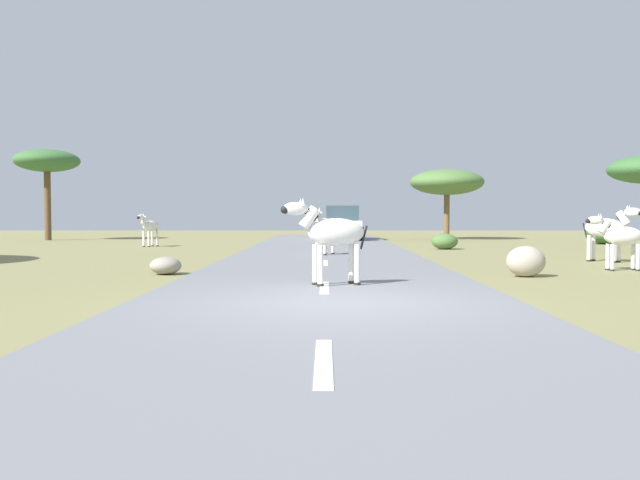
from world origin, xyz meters
name	(u,v)px	position (x,y,z in m)	size (l,w,h in m)	color
ground_plane	(340,306)	(0.00, 0.00, 0.00)	(90.00, 90.00, 0.00)	olive
road	(324,304)	(-0.23, 0.00, 0.03)	(6.00, 64.00, 0.05)	slate
lane_markings	(324,312)	(-0.23, -1.00, 0.05)	(0.16, 56.00, 0.01)	silver
zebra_0	(324,227)	(-0.26, 11.66, 0.96)	(0.85, 1.54, 1.53)	silver
zebra_1	(620,237)	(6.92, 6.23, 0.83)	(1.47, 0.41, 1.38)	silver
zebra_2	(149,227)	(-7.58, 17.84, 0.84)	(0.70, 1.44, 1.41)	silver
zebra_3	(607,228)	(7.82, 9.09, 0.96)	(1.33, 1.40, 1.62)	silver
zebra_4	(331,234)	(-0.10, 2.42, 1.01)	(1.64, 0.85, 1.61)	silver
car_0	(342,224)	(0.64, 24.54, 0.85)	(2.09, 4.38, 1.74)	white
tree_1	(47,162)	(-14.65, 24.61, 4.06)	(3.31, 3.31, 4.71)	brown
tree_5	(447,182)	(6.24, 25.61, 3.04)	(3.90, 3.90, 3.74)	brown
bush_1	(445,241)	(4.41, 15.90, 0.30)	(1.02, 0.91, 0.61)	#4C7038
bush_2	(606,232)	(12.53, 20.35, 0.53)	(1.77, 1.59, 1.06)	#386633
rock_0	(166,266)	(-3.84, 5.11, 0.20)	(0.71, 0.71, 0.40)	gray
rock_2	(526,261)	(4.17, 4.61, 0.34)	(0.85, 0.67, 0.68)	#A89E8C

